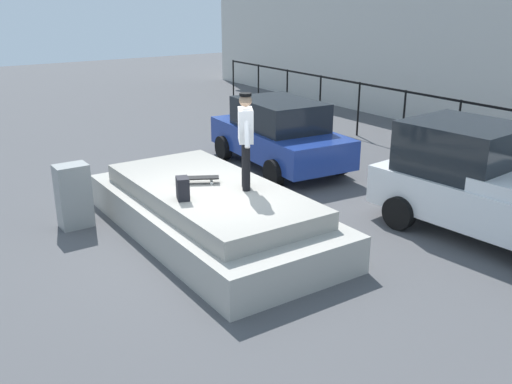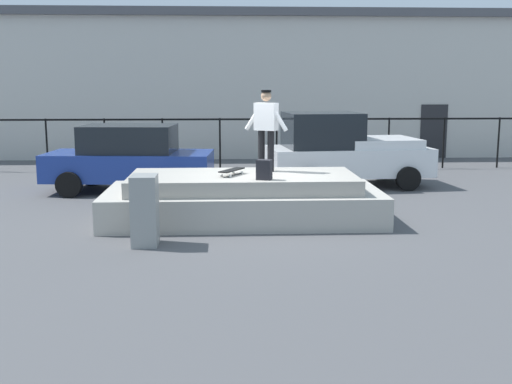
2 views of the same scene
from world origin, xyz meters
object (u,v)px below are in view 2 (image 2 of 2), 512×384
object	(u,v)px
skateboard	(232,170)
utility_box	(145,210)
skateboarder	(266,124)
car_blue_sedan_near	(130,158)
car_white_pickup_mid	(343,151)
backpack	(264,170)

from	to	relation	value
skateboard	utility_box	xyz separation A→B (m)	(-1.54, -1.85, -0.43)
skateboarder	car_blue_sedan_near	size ratio (longest dim) A/B	0.39
skateboard	car_white_pickup_mid	bearing A→B (deg)	54.40
skateboard	utility_box	bearing A→B (deg)	-129.74
car_blue_sedan_near	skateboard	bearing A→B (deg)	-55.25
car_blue_sedan_near	utility_box	xyz separation A→B (m)	(1.07, -5.60, -0.26)
backpack	utility_box	size ratio (longest dim) A/B	0.32
skateboarder	skateboard	size ratio (longest dim) A/B	2.20
skateboarder	skateboard	bearing A→B (deg)	-141.72
utility_box	skateboard	bearing A→B (deg)	49.93
car_white_pickup_mid	utility_box	distance (m)	7.69
skateboarder	skateboard	distance (m)	1.29
car_white_pickup_mid	skateboarder	bearing A→B (deg)	-122.22
skateboarder	backpack	distance (m)	1.44
skateboarder	car_blue_sedan_near	xyz separation A→B (m)	(-3.33, 3.17, -1.07)
skateboard	backpack	world-z (taller)	backpack
backpack	car_blue_sedan_near	xyz separation A→B (m)	(-3.22, 4.37, -0.27)
skateboard	skateboarder	bearing A→B (deg)	38.28
backpack	utility_box	xyz separation A→B (m)	(-2.15, -1.23, -0.53)
car_white_pickup_mid	utility_box	xyz separation A→B (m)	(-4.61, -6.14, -0.36)
backpack	car_blue_sedan_near	bearing A→B (deg)	145.67
skateboard	backpack	distance (m)	0.88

